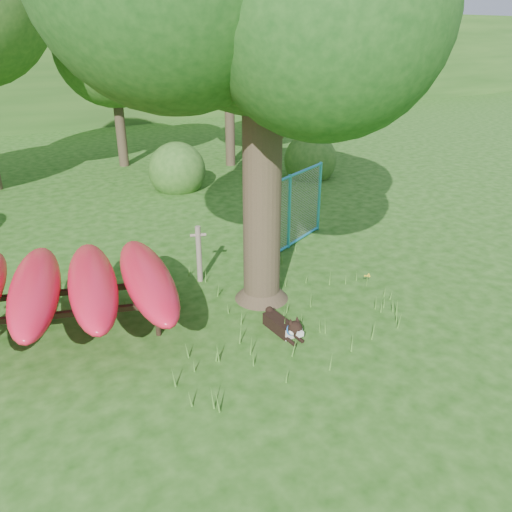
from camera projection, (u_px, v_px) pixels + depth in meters
ground at (284, 341)px, 8.05m from camera, size 80.00×80.00×0.00m
wooden_post at (199, 253)px, 9.78m from camera, size 0.32×0.17×1.16m
kayak_rack at (64, 286)px, 7.93m from camera, size 3.88×4.19×1.13m
husky_dog at (285, 326)px, 8.16m from camera, size 0.27×1.02×0.45m
fence_section at (289, 212)px, 11.25m from camera, size 2.73×1.29×2.88m
wildflower_clump at (367, 277)px, 9.74m from camera, size 0.11×0.11×0.25m
bg_tree_c at (112, 49)px, 17.27m from camera, size 4.00×4.00×6.12m
bg_tree_d at (228, 18)px, 16.97m from camera, size 4.80×4.80×7.50m
bg_tree_e at (257, 17)px, 20.68m from camera, size 4.60×4.60×7.55m
shrub_right at (309, 177)px, 17.39m from camera, size 1.80×1.80×1.80m
shrub_mid at (178, 189)px, 16.04m from camera, size 1.80×1.80×1.80m
wooded_hillside at (13, 65)px, 28.75m from camera, size 80.00×12.00×6.00m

